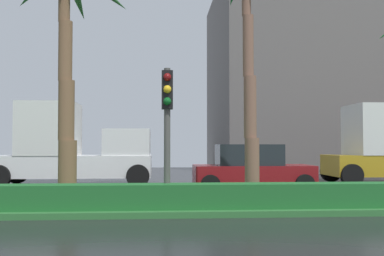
% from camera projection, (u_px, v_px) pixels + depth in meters
% --- Properties ---
extents(traffic_signal_median_right, '(0.28, 0.43, 3.48)m').
position_uv_depth(traffic_signal_median_right, '(167.00, 111.00, 11.48)').
color(traffic_signal_median_right, '#4C4C47').
rests_on(traffic_signal_median_right, median_strip).
extents(box_truck_lead, '(6.40, 2.64, 3.46)m').
position_uv_depth(box_truck_lead, '(73.00, 149.00, 19.26)').
color(box_truck_lead, white).
rests_on(box_truck_lead, ground_plane).
extents(car_in_traffic_second, '(4.30, 2.02, 1.72)m').
position_uv_depth(car_in_traffic_second, '(251.00, 169.00, 16.73)').
color(car_in_traffic_second, maroon).
rests_on(car_in_traffic_second, ground_plane).
extents(building_far_right, '(19.56, 12.90, 12.87)m').
position_uv_depth(building_far_right, '(348.00, 81.00, 33.82)').
color(building_far_right, '#605B59').
rests_on(building_far_right, ground_plane).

